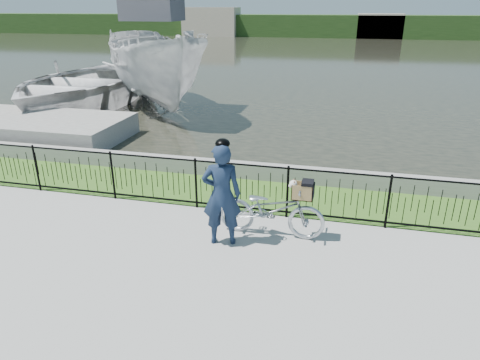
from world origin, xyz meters
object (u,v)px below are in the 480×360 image
(boat_near, at_px, (156,65))
(boat_far, at_px, (84,83))
(bicycle_rig, at_px, (272,209))
(cyclist, at_px, (222,194))

(boat_near, height_order, boat_far, boat_near)
(bicycle_rig, height_order, cyclist, cyclist)
(bicycle_rig, xyz_separation_m, boat_far, (-10.05, 9.63, 0.43))
(cyclist, relative_size, boat_far, 0.21)
(boat_far, bearing_deg, bicycle_rig, -43.78)
(bicycle_rig, relative_size, cyclist, 1.02)
(cyclist, bearing_deg, bicycle_rig, 30.18)
(bicycle_rig, xyz_separation_m, cyclist, (-0.85, -0.49, 0.45))
(cyclist, distance_m, boat_near, 11.76)
(boat_far, bearing_deg, boat_near, 1.63)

